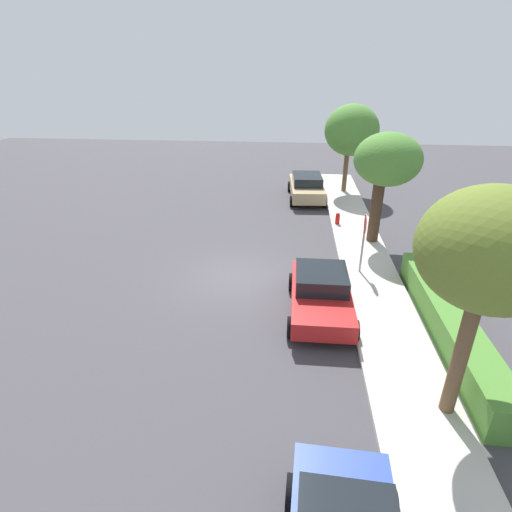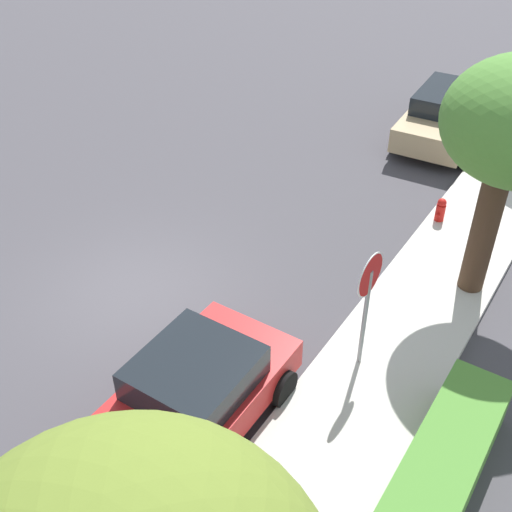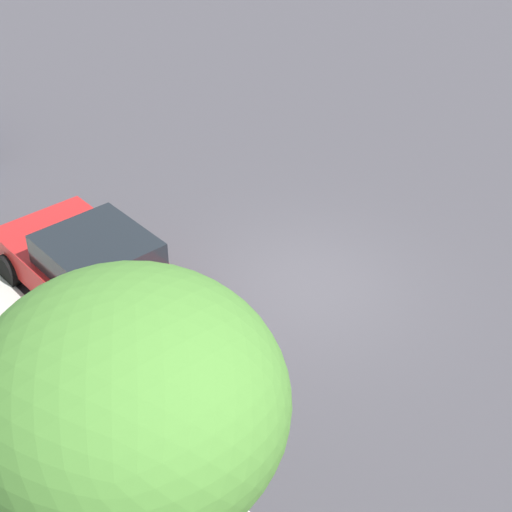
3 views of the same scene
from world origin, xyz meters
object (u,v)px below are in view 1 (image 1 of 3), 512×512
object	(u,v)px
street_tree_near_corner	(352,131)
parked_car_tan	(307,186)
street_tree_far	(387,162)
street_tree_mid_block	(491,251)
parked_car_red	(321,293)
fire_hydrant	(337,220)
stop_sign	(364,234)

from	to	relation	value
street_tree_near_corner	parked_car_tan	bearing A→B (deg)	-61.81
street_tree_far	street_tree_mid_block	bearing A→B (deg)	-0.08
parked_car_red	parked_car_tan	xyz separation A→B (m)	(-12.40, -0.21, 0.06)
street_tree_near_corner	fire_hydrant	xyz separation A→B (m)	(5.87, -1.05, -3.51)
street_tree_mid_block	street_tree_far	xyz separation A→B (m)	(-9.78, 0.01, -0.38)
fire_hydrant	street_tree_mid_block	bearing A→B (deg)	7.55
parked_car_tan	parked_car_red	bearing A→B (deg)	0.97
street_tree_mid_block	fire_hydrant	world-z (taller)	street_tree_mid_block
street_tree_mid_block	street_tree_far	size ratio (longest dim) A/B	1.10
street_tree_mid_block	fire_hydrant	size ratio (longest dim) A/B	7.59
street_tree_mid_block	stop_sign	bearing A→B (deg)	-170.11
parked_car_tan	street_tree_mid_block	xyz separation A→B (m)	(16.33, 3.05, 3.37)
street_tree_near_corner	street_tree_mid_block	distance (m)	17.70
street_tree_mid_block	street_tree_far	world-z (taller)	street_tree_mid_block
stop_sign	parked_car_red	distance (m)	3.37
parked_car_red	street_tree_near_corner	world-z (taller)	street_tree_near_corner
street_tree_near_corner	street_tree_mid_block	bearing A→B (deg)	1.68
stop_sign	fire_hydrant	xyz separation A→B (m)	(-5.15, -0.40, -1.36)
parked_car_red	street_tree_near_corner	distance (m)	14.31
fire_hydrant	parked_car_tan	bearing A→B (deg)	-161.84
parked_car_tan	street_tree_mid_block	distance (m)	16.95
street_tree_mid_block	street_tree_far	bearing A→B (deg)	179.92
stop_sign	street_tree_near_corner	world-z (taller)	street_tree_near_corner
street_tree_mid_block	fire_hydrant	bearing A→B (deg)	-172.45
street_tree_near_corner	fire_hydrant	world-z (taller)	street_tree_near_corner
stop_sign	parked_car_tan	distance (m)	9.89
parked_car_tan	street_tree_mid_block	bearing A→B (deg)	10.57
street_tree_near_corner	street_tree_far	distance (m)	7.93
street_tree_near_corner	street_tree_far	bearing A→B (deg)	3.85
street_tree_far	fire_hydrant	xyz separation A→B (m)	(-2.04, -1.58, -3.39)
stop_sign	street_tree_near_corner	distance (m)	11.24
parked_car_tan	street_tree_near_corner	distance (m)	4.23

